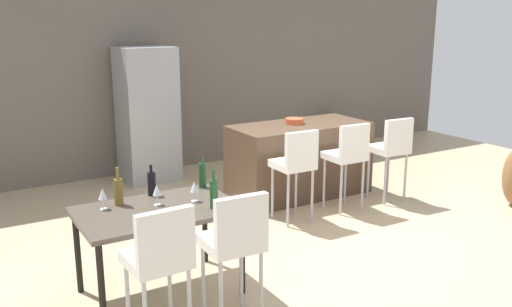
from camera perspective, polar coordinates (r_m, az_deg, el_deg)
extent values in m
plane|color=tan|center=(6.21, 6.67, -7.30)|extent=(10.00, 10.00, 0.00)
cube|color=#665B51|center=(8.51, -5.99, 8.57)|extent=(10.00, 0.12, 2.90)
cube|color=#4C3828|center=(7.09, 4.47, -0.62)|extent=(1.76, 0.82, 0.92)
cube|color=white|center=(6.13, 3.78, -1.13)|extent=(0.40, 0.40, 0.08)
cube|color=white|center=(5.94, 4.72, 0.55)|extent=(0.40, 0.06, 0.36)
cylinder|color=#B2B2B7|center=(6.28, 1.69, -4.03)|extent=(0.03, 0.03, 0.61)
cylinder|color=#B2B2B7|center=(6.44, 4.12, -3.58)|extent=(0.03, 0.03, 0.61)
cylinder|color=#B2B2B7|center=(6.02, 3.31, -4.84)|extent=(0.03, 0.03, 0.61)
cylinder|color=#B2B2B7|center=(6.19, 5.78, -4.34)|extent=(0.03, 0.03, 0.61)
cube|color=white|center=(6.56, 9.05, -0.26)|extent=(0.40, 0.40, 0.08)
cube|color=white|center=(6.38, 10.09, 1.33)|extent=(0.40, 0.06, 0.36)
cylinder|color=#B2B2B7|center=(6.68, 7.01, -3.01)|extent=(0.03, 0.03, 0.61)
cylinder|color=#B2B2B7|center=(6.87, 9.14, -2.60)|extent=(0.03, 0.03, 0.61)
cylinder|color=#B2B2B7|center=(6.44, 8.72, -3.72)|extent=(0.03, 0.03, 0.61)
cylinder|color=#B2B2B7|center=(6.64, 10.88, -3.27)|extent=(0.03, 0.03, 0.61)
cube|color=white|center=(7.02, 13.42, 0.46)|extent=(0.42, 0.42, 0.08)
cube|color=white|center=(6.84, 14.46, 1.95)|extent=(0.40, 0.08, 0.36)
cylinder|color=#B2B2B7|center=(7.12, 11.45, -2.11)|extent=(0.03, 0.03, 0.61)
cylinder|color=#B2B2B7|center=(7.32, 13.40, -1.77)|extent=(0.03, 0.03, 0.61)
cylinder|color=#B2B2B7|center=(6.89, 13.12, -2.75)|extent=(0.03, 0.03, 0.61)
cylinder|color=#B2B2B7|center=(7.09, 15.09, -2.38)|extent=(0.03, 0.03, 0.61)
cube|color=#4C4238|center=(4.56, -10.05, -5.81)|extent=(1.28, 0.83, 0.04)
cylinder|color=black|center=(4.87, -17.84, -9.69)|extent=(0.05, 0.05, 0.70)
cylinder|color=black|center=(5.20, -5.28, -7.45)|extent=(0.05, 0.05, 0.70)
cylinder|color=black|center=(4.24, -15.58, -13.18)|extent=(0.05, 0.05, 0.70)
cylinder|color=black|center=(4.62, -1.43, -10.25)|extent=(0.05, 0.05, 0.70)
cube|color=white|center=(3.87, -10.20, -10.63)|extent=(0.42, 0.42, 0.08)
cube|color=white|center=(3.64, -9.28, -8.45)|extent=(0.40, 0.08, 0.36)
cylinder|color=#B2B2B7|center=(4.11, -13.02, -14.62)|extent=(0.03, 0.03, 0.61)
cylinder|color=#B2B2B7|center=(4.21, -8.83, -13.66)|extent=(0.03, 0.03, 0.61)
cube|color=white|center=(4.09, -2.56, -9.05)|extent=(0.42, 0.42, 0.08)
cube|color=white|center=(3.86, -1.49, -6.93)|extent=(0.40, 0.08, 0.36)
cylinder|color=#B2B2B7|center=(4.31, -5.42, -12.90)|extent=(0.03, 0.03, 0.61)
cylinder|color=#B2B2B7|center=(4.43, -1.52, -12.07)|extent=(0.03, 0.03, 0.61)
cylinder|color=#B2B2B7|center=(4.05, -3.60, -14.75)|extent=(0.03, 0.03, 0.61)
cylinder|color=#B2B2B7|center=(4.17, 0.51, -13.78)|extent=(0.03, 0.03, 0.61)
cylinder|color=#194723|center=(5.01, -5.52, -2.24)|extent=(0.07, 0.07, 0.23)
cylinder|color=#194723|center=(4.97, -5.56, -0.65)|extent=(0.02, 0.02, 0.06)
cylinder|color=brown|center=(4.67, -13.94, -3.86)|extent=(0.07, 0.07, 0.22)
cylinder|color=brown|center=(4.63, -14.06, -1.98)|extent=(0.03, 0.03, 0.10)
cylinder|color=#194723|center=(4.47, -4.34, -4.21)|extent=(0.07, 0.07, 0.23)
cylinder|color=#194723|center=(4.42, -4.38, -2.21)|extent=(0.02, 0.02, 0.09)
cylinder|color=black|center=(4.86, -10.67, -3.08)|extent=(0.07, 0.07, 0.20)
cylinder|color=black|center=(4.82, -10.75, -1.55)|extent=(0.02, 0.02, 0.07)
cylinder|color=silver|center=(4.63, -10.10, -5.20)|extent=(0.06, 0.06, 0.00)
cylinder|color=silver|center=(4.62, -10.12, -4.71)|extent=(0.01, 0.01, 0.08)
cone|color=silver|center=(4.59, -10.16, -3.71)|extent=(0.07, 0.07, 0.09)
cylinder|color=silver|center=(4.68, -6.32, -4.88)|extent=(0.06, 0.06, 0.00)
cylinder|color=silver|center=(4.66, -6.33, -4.40)|extent=(0.01, 0.01, 0.08)
cone|color=silver|center=(4.64, -6.36, -3.40)|extent=(0.07, 0.07, 0.09)
cylinder|color=silver|center=(4.63, -15.38, -5.51)|extent=(0.06, 0.06, 0.00)
cylinder|color=silver|center=(4.62, -15.42, -5.02)|extent=(0.01, 0.01, 0.08)
cone|color=silver|center=(4.59, -15.49, -4.01)|extent=(0.07, 0.07, 0.09)
cube|color=#939699|center=(7.81, -11.11, 3.97)|extent=(0.72, 0.68, 1.84)
cylinder|color=#C6512D|center=(7.00, 3.96, 3.35)|extent=(0.23, 0.23, 0.07)
cylinder|color=beige|center=(9.61, 8.38, 1.02)|extent=(0.24, 0.24, 0.22)
sphere|color=#2D6B33|center=(9.54, 8.44, 2.81)|extent=(0.43, 0.43, 0.43)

